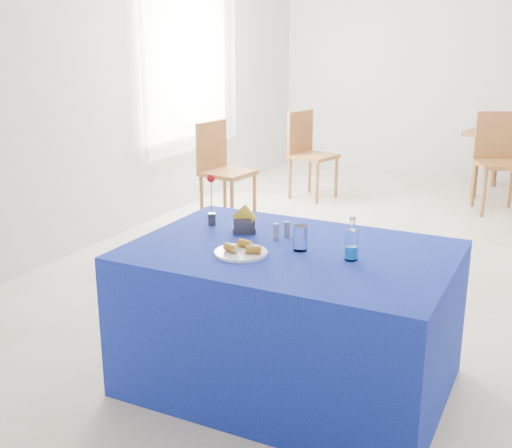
# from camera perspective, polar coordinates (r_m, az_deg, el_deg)

# --- Properties ---
(floor) EXTENTS (7.00, 7.00, 0.00)m
(floor) POSITION_cam_1_polar(r_m,az_deg,el_deg) (5.45, 12.20, -3.11)
(floor) COLOR beige
(floor) RESTS_ON ground
(room_shell) EXTENTS (7.00, 7.00, 7.00)m
(room_shell) POSITION_cam_1_polar(r_m,az_deg,el_deg) (5.14, 13.42, 15.58)
(room_shell) COLOR silver
(room_shell) RESTS_ON ground
(window_pane) EXTENTS (0.04, 1.50, 1.60)m
(window_pane) POSITION_cam_1_polar(r_m,az_deg,el_deg) (6.86, -6.12, 14.42)
(window_pane) COLOR white
(window_pane) RESTS_ON room_shell
(curtain) EXTENTS (0.04, 1.75, 1.85)m
(curtain) POSITION_cam_1_polar(r_m,az_deg,el_deg) (6.83, -5.60, 14.42)
(curtain) COLOR white
(curtain) RESTS_ON room_shell
(plate) EXTENTS (0.26, 0.26, 0.01)m
(plate) POSITION_cam_1_polar(r_m,az_deg,el_deg) (3.15, -1.35, -2.57)
(plate) COLOR white
(plate) RESTS_ON blue_table
(drinking_glass) EXTENTS (0.07, 0.07, 0.13)m
(drinking_glass) POSITION_cam_1_polar(r_m,az_deg,el_deg) (3.19, 3.95, -1.26)
(drinking_glass) COLOR white
(drinking_glass) RESTS_ON blue_table
(salt_shaker) EXTENTS (0.03, 0.03, 0.08)m
(salt_shaker) POSITION_cam_1_polar(r_m,az_deg,el_deg) (3.37, 1.79, -0.65)
(salt_shaker) COLOR gray
(salt_shaker) RESTS_ON blue_table
(pepper_shaker) EXTENTS (0.03, 0.03, 0.08)m
(pepper_shaker) POSITION_cam_1_polar(r_m,az_deg,el_deg) (3.41, 2.78, -0.47)
(pepper_shaker) COLOR slate
(pepper_shaker) RESTS_ON blue_table
(blue_table) EXTENTS (1.60, 1.10, 0.76)m
(blue_table) POSITION_cam_1_polar(r_m,az_deg,el_deg) (3.38, 3.03, -8.31)
(blue_table) COLOR #0F1690
(blue_table) RESTS_ON floor
(water_bottle) EXTENTS (0.06, 0.06, 0.21)m
(water_bottle) POSITION_cam_1_polar(r_m,az_deg,el_deg) (3.09, 8.49, -1.92)
(water_bottle) COLOR white
(water_bottle) RESTS_ON blue_table
(napkin_holder) EXTENTS (0.15, 0.10, 0.16)m
(napkin_holder) POSITION_cam_1_polar(r_m,az_deg,el_deg) (3.46, -1.04, -0.07)
(napkin_holder) COLOR #36353A
(napkin_holder) RESTS_ON blue_table
(rose_vase) EXTENTS (0.05, 0.05, 0.30)m
(rose_vase) POSITION_cam_1_polar(r_m,az_deg,el_deg) (3.60, -3.97, 2.07)
(rose_vase) COLOR #232428
(rose_vase) RESTS_ON blue_table
(chair_bg_left) EXTENTS (0.60, 0.60, 1.02)m
(chair_bg_left) POSITION_cam_1_polar(r_m,az_deg,el_deg) (7.15, 20.77, 5.79)
(chair_bg_left) COLOR brown
(chair_bg_left) RESTS_ON floor
(chair_win_a) EXTENTS (0.50, 0.50, 0.98)m
(chair_win_a) POSITION_cam_1_polar(r_m,az_deg,el_deg) (6.35, -3.17, 5.36)
(chair_win_a) COLOR brown
(chair_win_a) RESTS_ON floor
(chair_win_b) EXTENTS (0.53, 0.53, 0.97)m
(chair_win_b) POSITION_cam_1_polar(r_m,az_deg,el_deg) (7.26, 4.60, 6.72)
(chair_win_b) COLOR brown
(chair_win_b) RESTS_ON floor
(banana_pieces) EXTENTS (0.19, 0.15, 0.04)m
(banana_pieces) POSITION_cam_1_polar(r_m,az_deg,el_deg) (3.15, -1.14, -2.06)
(banana_pieces) COLOR gold
(banana_pieces) RESTS_ON plate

